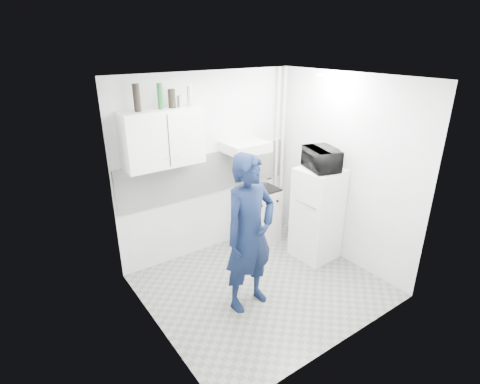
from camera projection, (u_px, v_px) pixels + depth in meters
floor at (262, 286)px, 4.87m from camera, size 2.80×2.80×0.00m
ceiling at (267, 78)px, 3.88m from camera, size 2.80×2.80×0.00m
wall_back at (209, 166)px, 5.32m from camera, size 2.80×0.00×2.80m
wall_left at (151, 225)px, 3.62m from camera, size 0.00×2.60×2.60m
wall_right at (344, 171)px, 5.12m from camera, size 0.00×2.60×2.60m
person at (250, 234)px, 4.21m from camera, size 0.72×0.50×1.88m
stove at (258, 215)px, 5.83m from camera, size 0.54×0.54×0.86m
fridge at (317, 214)px, 5.31m from camera, size 0.58×0.58×1.34m
stove_top at (258, 189)px, 5.66m from camera, size 0.51×0.51×0.03m
saucepan at (260, 183)px, 5.68m from camera, size 0.19×0.19×0.11m
microwave at (322, 159)px, 5.00m from camera, size 0.61×0.50×0.29m
bottle_b at (137, 98)px, 4.24m from camera, size 0.08×0.08×0.31m
bottle_d at (160, 96)px, 4.39m from camera, size 0.07×0.07×0.30m
canister_a at (172, 99)px, 4.49m from camera, size 0.09×0.09×0.22m
canister_b at (180, 101)px, 4.56m from camera, size 0.07×0.07×0.14m
bottle_e at (189, 96)px, 4.61m from camera, size 0.06×0.06×0.24m
upper_cabinet at (163, 138)px, 4.58m from camera, size 1.00×0.35×0.70m
range_hood at (245, 147)px, 5.27m from camera, size 0.60×0.50×0.14m
backsplash at (210, 173)px, 5.34m from camera, size 2.74×0.03×0.60m
pipe_a at (282, 152)px, 5.95m from camera, size 0.05×0.05×2.60m
pipe_b at (276, 154)px, 5.89m from camera, size 0.04×0.04×2.60m
ceiling_spot_fixture at (320, 75)px, 4.57m from camera, size 0.10×0.10×0.02m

